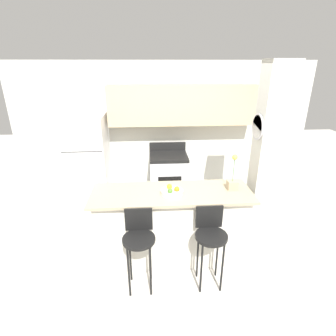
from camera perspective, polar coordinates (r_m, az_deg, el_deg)
The scene contains 10 objects.
ground_plane at distance 3.87m, azimuth 0.73°, elevation -18.43°, with size 14.00×14.00×0.00m, color beige.
wall_back at distance 4.99m, azimuth 0.59°, elevation 10.24°, with size 5.60×0.38×2.55m.
pillar_right at distance 3.70m, azimuth 20.76°, elevation 1.17°, with size 0.38×0.33×2.55m.
counter_bar at distance 3.56m, azimuth 0.77°, elevation -12.30°, with size 2.03×0.68×0.99m.
refrigerator at distance 4.98m, azimuth -16.99°, elevation 1.36°, with size 0.71×0.71×1.67m.
stove_range at distance 5.04m, azimuth 0.12°, elevation -1.96°, with size 0.70×0.62×1.07m.
bar_stool_left at distance 3.06m, azimuth -6.33°, elevation -15.12°, with size 0.37×0.37×0.99m.
bar_stool_right at distance 3.13m, azimuth 9.23°, elevation -14.41°, with size 0.37×0.37×0.99m.
orchid_vase at distance 3.43m, azimuth 13.88°, elevation -2.65°, with size 0.12×0.12×0.47m.
fruit_bowl at distance 3.26m, azimuth 0.85°, elevation -5.11°, with size 0.28×0.28×0.11m.
Camera 1 is at (-0.25, -2.93, 2.50)m, focal length 28.00 mm.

